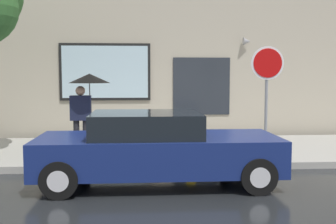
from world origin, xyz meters
The scene contains 7 objects.
ground_plane centered at (0.00, 0.00, 0.00)m, with size 60.00×60.00×0.00m, color black.
sidewalk centered at (0.00, 3.00, 0.07)m, with size 20.00×4.00×0.15m, color #A3A099.
building_facade centered at (0.00, 5.50, 3.49)m, with size 20.00×0.67×7.00m.
parked_car centered at (0.06, 0.00, 0.68)m, with size 4.46×1.85×1.35m.
fire_hydrant centered at (1.01, 2.20, 0.54)m, with size 0.30×0.44×0.80m.
pedestrian_with_umbrella centered at (-1.48, 2.21, 1.68)m, with size 0.98×0.98×1.93m.
stop_sign centered at (2.67, 1.60, 1.95)m, with size 0.76×0.10×2.55m.
Camera 1 is at (-0.25, -7.55, 2.04)m, focal length 43.78 mm.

